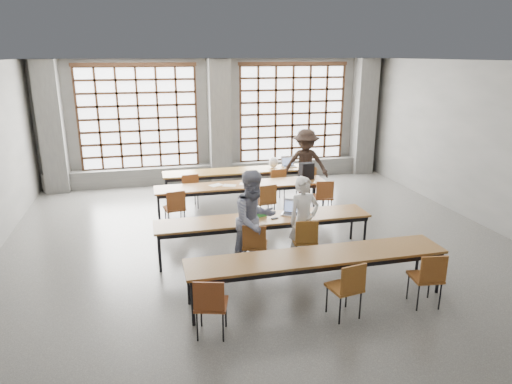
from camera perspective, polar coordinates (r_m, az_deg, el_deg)
The scene contains 40 objects.
floor at distance 8.80m, azimuth 1.30°, elevation -7.45°, with size 11.00×11.00×0.00m, color #51514E.
ceiling at distance 8.02m, azimuth 1.47°, elevation 15.98°, with size 11.00×11.00×0.00m, color silver.
wall_back at distance 13.53m, azimuth -4.75°, elevation 8.88°, with size 10.00×10.00×0.00m, color #5D5D5A.
wall_front at distance 3.60m, azimuth 25.83°, elevation -16.52°, with size 10.00×10.00×0.00m, color #5D5D5A.
wall_right at distance 10.67m, azimuth 28.40°, elevation 4.73°, with size 11.00×11.00×0.00m, color #5D5D5A.
column_left at distance 13.31m, azimuth -24.20°, elevation 7.33°, with size 0.60×0.55×3.50m, color #50504E.
column_mid at distance 13.26m, azimuth -4.55°, elevation 8.72°, with size 0.60×0.55×3.50m, color #50504E.
column_right at distance 14.66m, azimuth 13.30°, elevation 9.11°, with size 0.60×0.55×3.50m, color #50504E.
window_left at distance 13.27m, azimuth -14.46°, elevation 8.90°, with size 3.32×0.12×3.00m.
window_right at distance 13.97m, azimuth 4.57°, elevation 9.75°, with size 3.32×0.12×3.00m.
sill_ledge at distance 13.63m, azimuth -4.46°, elevation 2.51°, with size 9.80×0.35×0.50m, color #50504E.
desk_row_a at distance 11.89m, azimuth -1.94°, elevation 2.47°, with size 4.00×0.70×0.73m.
desk_row_b at distance 10.60m, azimuth -1.78°, elevation 0.66°, with size 4.00×0.70×0.73m.
desk_row_c at distance 8.45m, azimuth 0.97°, elevation -3.64°, with size 4.00×0.70×0.73m.
desk_row_d at distance 7.01m, azimuth 7.70°, elevation -8.28°, with size 4.00×0.70×0.73m.
chair_back_left at distance 11.13m, azimuth -8.29°, elevation 0.60°, with size 0.46×0.46×0.88m.
chair_back_mid at distance 11.53m, azimuth 2.63°, elevation 1.33°, with size 0.44×0.45×0.88m.
chair_back_right at distance 11.77m, azimuth 6.39°, elevation 1.57°, with size 0.46×0.46×0.88m.
chair_mid_left at distance 9.84m, azimuth -10.08°, elevation -1.67°, with size 0.48×0.49×0.88m.
chair_mid_centre at distance 10.15m, azimuth 1.25°, elevation -0.84°, with size 0.48×0.48×0.88m.
chair_mid_right at distance 10.57m, azimuth 8.46°, elevation -0.29°, with size 0.49×0.49×0.88m.
chair_front_left at distance 7.86m, azimuth -0.17°, elevation -6.27°, with size 0.52×0.53×0.88m.
chair_front_right at distance 8.10m, azimuth 6.16°, elevation -5.64°, with size 0.47×0.47×0.88m.
chair_near_left at distance 6.14m, azimuth -5.72°, elevation -13.46°, with size 0.52×0.52×0.88m.
chair_near_mid at distance 6.63m, azimuth 11.40°, elevation -11.26°, with size 0.49×0.49×0.88m.
chair_near_right at distance 7.23m, azimuth 20.76°, elevation -9.61°, with size 0.47×0.47×0.88m.
student_male at distance 8.12m, azimuth 5.98°, elevation -3.57°, with size 0.58×0.38×1.60m, color silver.
student_female at distance 7.85m, azimuth -0.22°, elevation -3.56°, with size 0.86×0.67×1.77m, color navy.
student_back at distance 11.79m, azimuth 6.20°, elevation 3.46°, with size 1.17×0.67×1.81m, color black.
laptop_front at distance 8.65m, azimuth 4.52°, elevation -2.29°, with size 0.46×0.44×0.26m.
laptop_back at distance 12.30m, azimuth 4.10°, elevation 3.53°, with size 0.39×0.34×0.26m.
mouse at distance 8.68m, azimuth 7.09°, elevation -2.61°, with size 0.10×0.06×0.04m, color white.
green_box at distance 8.47m, azimuth 0.51°, elevation -2.79°, with size 0.25×0.09×0.09m, color #2C8631.
phone at distance 8.38m, azimuth 2.34°, elevation -3.30°, with size 0.13×0.06×0.01m, color black.
paper_sheet_a at distance 10.53m, azimuth -5.03°, elevation 0.87°, with size 0.30×0.21×0.00m, color white.
paper_sheet_b at distance 10.48m, azimuth -3.33°, elevation 0.83°, with size 0.30×0.21×0.00m, color silver.
paper_sheet_c at distance 10.60m, azimuth -1.25°, elevation 1.05°, with size 0.30×0.21×0.00m, color white.
backpack at distance 11.01m, azimuth 6.34°, elevation 2.61°, with size 0.32×0.20×0.40m, color black.
plastic_bag at distance 12.10m, azimuth 2.19°, elevation 3.74°, with size 0.26×0.21×0.29m, color white.
red_pouch at distance 6.22m, azimuth -5.61°, elevation -13.38°, with size 0.20×0.08×0.06m, color #AA1428.
Camera 1 is at (-2.09, -7.74, 3.63)m, focal length 32.00 mm.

